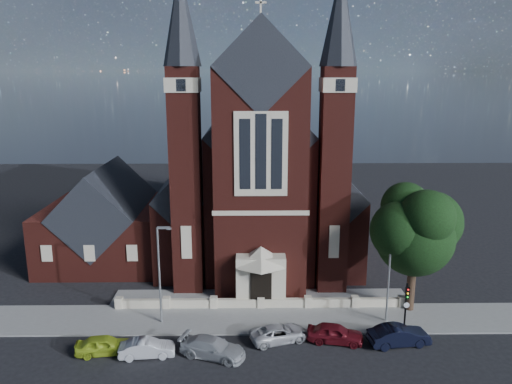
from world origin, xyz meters
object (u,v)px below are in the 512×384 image
church (258,175)px  car_navy (399,336)px  traffic_signal (406,301)px  car_silver_a (147,348)px  street_lamp_left (160,269)px  car_dark_red (335,333)px  parish_hall (107,224)px  car_white_suv (279,333)px  car_lime_van (104,345)px  car_silver_b (213,348)px  street_tree (418,233)px  street_lamp_right (391,268)px

church → car_navy: church is taller
traffic_signal → car_silver_a: (-19.19, -3.20, -1.94)m
street_lamp_left → car_dark_red: (13.30, -3.01, -3.89)m
church → parish_hall: church is taller
car_dark_red → car_white_suv: bearing=97.8°
car_lime_van → car_white_suv: (12.56, 1.60, -0.07)m
car_silver_b → street_tree: bearing=-48.3°
car_white_suv → car_navy: size_ratio=0.97×
street_lamp_right → church: bearing=118.0°
street_tree → car_navy: bearing=-116.7°
traffic_signal → street_tree: bearing=64.1°
car_navy → street_tree: bearing=-35.6°
street_tree → car_navy: (-2.59, -5.16, -6.21)m
church → car_white_suv: (1.25, -21.71, -7.57)m
street_lamp_right → parish_hall: bearing=151.8°
car_silver_b → car_white_suv: size_ratio=1.08×
street_lamp_left → traffic_signal: 19.08m
parish_hall → car_white_suv: parish_hall is taller
traffic_signal → car_silver_a: 19.55m
street_lamp_left → car_lime_van: bearing=-127.8°
street_tree → car_navy: 8.48m
street_tree → traffic_signal: 5.70m
parish_hall → car_lime_van: (4.69, -18.38, -3.33)m
street_tree → church: bearing=126.2°
car_lime_van → car_white_suv: bearing=-90.7°
car_silver_b → car_dark_red: 9.12m
car_navy → car_dark_red: bearing=75.7°
car_lime_van → car_dark_red: (16.70, 1.37, 0.03)m
car_white_suv → church: bearing=-14.0°
street_tree → street_lamp_right: (-2.51, -1.71, -2.36)m
church → car_lime_van: church is taller
street_lamp_right → car_dark_red: (-4.70, -3.01, -3.89)m
street_tree → street_lamp_right: bearing=-145.7°
street_lamp_left → car_silver_a: street_lamp_left is taller
traffic_signal → car_silver_a: traffic_signal is taller
parish_hall → car_dark_red: 27.53m
parish_hall → car_silver_b: parish_hall is taller
car_silver_b → parish_hall: bearing=53.0°
street_lamp_left → car_white_suv: (9.16, -2.77, -3.99)m
car_white_suv → car_dark_red: car_dark_red is taller
traffic_signal → car_silver_b: 15.03m
church → car_silver_b: size_ratio=7.38×
church → car_white_suv: size_ratio=7.94×
traffic_signal → car_silver_b: size_ratio=0.85×
car_silver_a → parish_hall: bearing=16.3°
parish_hall → car_silver_b: (12.45, -18.85, -3.32)m
traffic_signal → car_silver_b: bearing=-167.3°
church → street_tree: (12.60, -17.23, -1.23)m
car_lime_van → car_silver_b: car_silver_b is taller
street_tree → car_dark_red: size_ratio=2.56×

